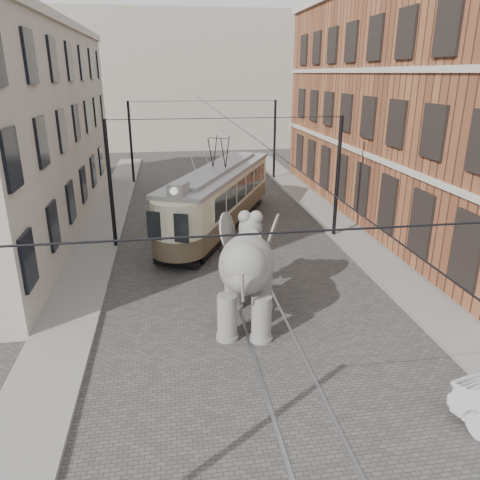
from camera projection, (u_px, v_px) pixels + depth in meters
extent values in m
plane|color=#454240|center=(254.00, 296.00, 17.47)|extent=(120.00, 120.00, 0.00)
cube|color=slate|center=(405.00, 284.00, 18.30)|extent=(2.00, 60.00, 0.15)
cube|color=slate|center=(74.00, 306.00, 16.52)|extent=(2.00, 60.00, 0.15)
cube|color=brown|center=(424.00, 109.00, 25.39)|extent=(8.00, 26.00, 12.00)
cube|color=gray|center=(5.00, 133.00, 23.53)|extent=(7.00, 24.00, 10.00)
cube|color=gray|center=(191.00, 81.00, 52.34)|extent=(28.00, 10.00, 14.00)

